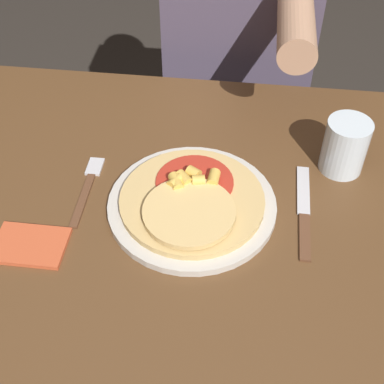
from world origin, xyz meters
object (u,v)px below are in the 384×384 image
(knife, at_px, (304,212))
(drinking_glass, at_px, (345,146))
(plate, at_px, (192,205))
(pizza, at_px, (191,200))
(dining_table, at_px, (181,256))
(person_diner, at_px, (241,33))
(fork, at_px, (88,186))

(knife, distance_m, drinking_glass, 0.15)
(plate, height_order, pizza, pizza)
(pizza, bearing_deg, drinking_glass, 28.36)
(dining_table, xyz_separation_m, pizza, (0.02, 0.02, 0.14))
(pizza, height_order, knife, pizza)
(drinking_glass, bearing_deg, person_diner, 115.34)
(plate, distance_m, pizza, 0.02)
(drinking_glass, bearing_deg, pizza, -151.64)
(pizza, xyz_separation_m, knife, (0.19, 0.02, -0.02))
(drinking_glass, bearing_deg, fork, -166.61)
(dining_table, xyz_separation_m, knife, (0.21, 0.03, 0.12))
(fork, bearing_deg, pizza, -9.83)
(fork, distance_m, drinking_glass, 0.47)
(drinking_glass, bearing_deg, plate, -152.43)
(pizza, distance_m, person_diner, 0.59)
(fork, xyz_separation_m, drinking_glass, (0.46, 0.11, 0.05))
(pizza, xyz_separation_m, drinking_glass, (0.26, 0.14, 0.03))
(pizza, relative_size, knife, 1.14)
(dining_table, xyz_separation_m, drinking_glass, (0.28, 0.16, 0.17))
(fork, relative_size, knife, 0.80)
(knife, bearing_deg, person_diner, 103.95)
(person_diner, bearing_deg, pizza, -95.00)
(dining_table, bearing_deg, pizza, 44.17)
(fork, bearing_deg, person_diner, 66.24)
(plate, relative_size, fork, 1.68)
(knife, height_order, drinking_glass, drinking_glass)
(dining_table, height_order, drinking_glass, drinking_glass)
(dining_table, bearing_deg, person_diner, 83.49)
(dining_table, distance_m, pizza, 0.14)
(knife, bearing_deg, fork, 177.41)
(plate, xyz_separation_m, person_diner, (0.05, 0.59, 0.01))
(pizza, height_order, fork, pizza)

